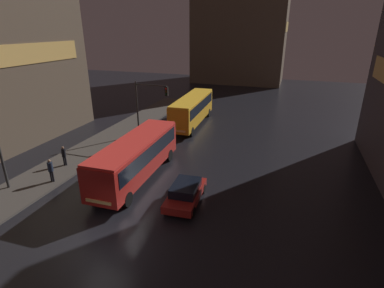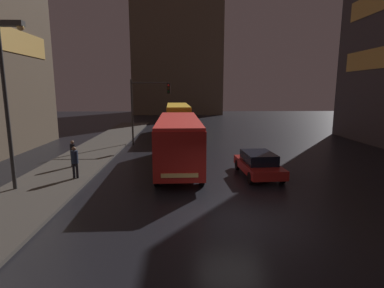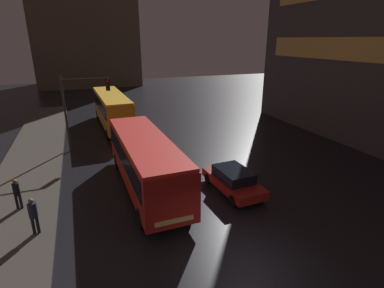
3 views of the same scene
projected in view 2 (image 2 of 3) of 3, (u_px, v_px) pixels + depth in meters
The scene contains 10 objects.
ground_plane at pixel (232, 220), 11.49m from camera, with size 120.00×120.00×0.00m, color black.
sidewalk_left at pixel (82, 160), 21.05m from camera, with size 4.00×48.00×0.15m.
building_far_backdrop at pixel (178, 44), 62.91m from camera, with size 18.07×12.00×29.16m.
bus_near at pixel (179, 137), 19.00m from camera, with size 2.80×10.37×3.18m.
bus_far at pixel (178, 116), 32.93m from camera, with size 2.79×10.87×3.35m.
car_taxi at pixel (258, 164), 17.33m from camera, with size 2.16×4.43×1.38m.
pedestrian_near at pixel (73, 152), 18.83m from camera, with size 0.42×0.42×1.66m.
pedestrian_mid at pixel (75, 160), 16.27m from camera, with size 0.51×0.51×1.76m.
traffic_light_main at pixel (146, 100), 26.78m from camera, with size 3.54×0.35×5.86m.
street_lamp_sidewalk at pixel (9, 81), 13.77m from camera, with size 1.25×0.36×7.85m.
Camera 2 is at (-1.85, -10.74, 4.92)m, focal length 28.00 mm.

